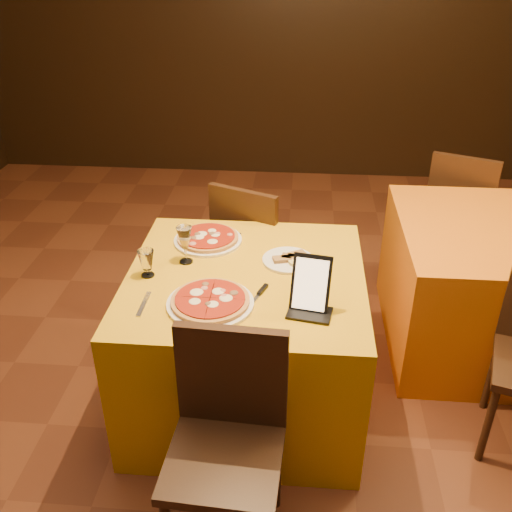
# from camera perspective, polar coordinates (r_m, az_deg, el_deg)

# --- Properties ---
(floor) EXTENTS (6.00, 7.00, 0.01)m
(floor) POSITION_cam_1_polar(r_m,az_deg,el_deg) (2.89, 1.71, -17.89)
(floor) COLOR #5E2D19
(floor) RESTS_ON ground
(wall_back) EXTENTS (6.00, 0.01, 2.80)m
(wall_back) POSITION_cam_1_polar(r_m,az_deg,el_deg) (5.50, 4.24, 22.02)
(wall_back) COLOR black
(wall_back) RESTS_ON floor
(main_table) EXTENTS (1.10, 1.10, 0.75)m
(main_table) POSITION_cam_1_polar(r_m,az_deg,el_deg) (2.86, -0.98, -8.23)
(main_table) COLOR #DFA20E
(main_table) RESTS_ON floor
(side_table) EXTENTS (1.10, 1.10, 0.75)m
(side_table) POSITION_cam_1_polar(r_m,az_deg,el_deg) (3.51, 22.42, -2.83)
(side_table) COLOR orange
(side_table) RESTS_ON floor
(chair_main_near) EXTENTS (0.46, 0.46, 0.91)m
(chair_main_near) POSITION_cam_1_polar(r_m,az_deg,el_deg) (2.21, -3.22, -19.66)
(chair_main_near) COLOR black
(chair_main_near) RESTS_ON floor
(chair_main_far) EXTENTS (0.48, 0.48, 0.91)m
(chair_main_far) POSITION_cam_1_polar(r_m,az_deg,el_deg) (3.46, 0.29, 0.76)
(chair_main_far) COLOR black
(chair_main_far) RESTS_ON floor
(chair_side_far) EXTENTS (0.59, 0.59, 0.91)m
(chair_side_far) POSITION_cam_1_polar(r_m,az_deg,el_deg) (4.17, 19.76, 4.19)
(chair_side_far) COLOR black
(chair_side_far) RESTS_ON floor
(pizza_near) EXTENTS (0.37, 0.37, 0.03)m
(pizza_near) POSITION_cam_1_polar(r_m,az_deg,el_deg) (2.43, -4.59, -4.58)
(pizza_near) COLOR white
(pizza_near) RESTS_ON main_table
(pizza_far) EXTENTS (0.35, 0.35, 0.03)m
(pizza_far) POSITION_cam_1_polar(r_m,az_deg,el_deg) (2.92, -4.84, 1.72)
(pizza_far) COLOR white
(pizza_far) RESTS_ON main_table
(cutlet_dish) EXTENTS (0.25, 0.25, 0.03)m
(cutlet_dish) POSITION_cam_1_polar(r_m,az_deg,el_deg) (2.74, 3.25, -0.32)
(cutlet_dish) COLOR white
(cutlet_dish) RESTS_ON main_table
(wine_glass) EXTENTS (0.09, 0.09, 0.19)m
(wine_glass) POSITION_cam_1_polar(r_m,az_deg,el_deg) (2.71, -7.11, 1.14)
(wine_glass) COLOR #EFD088
(wine_glass) RESTS_ON main_table
(water_glass) EXTENTS (0.09, 0.09, 0.13)m
(water_glass) POSITION_cam_1_polar(r_m,az_deg,el_deg) (2.64, -10.88, -0.73)
(water_glass) COLOR silver
(water_glass) RESTS_ON main_table
(tablet) EXTENTS (0.18, 0.12, 0.23)m
(tablet) POSITION_cam_1_polar(r_m,az_deg,el_deg) (2.36, 5.50, -2.75)
(tablet) COLOR black
(tablet) RESTS_ON main_table
(knife) EXTENTS (0.09, 0.20, 0.01)m
(knife) POSITION_cam_1_polar(r_m,az_deg,el_deg) (2.46, -0.17, -4.45)
(knife) COLOR silver
(knife) RESTS_ON main_table
(fork_near) EXTENTS (0.02, 0.18, 0.01)m
(fork_near) POSITION_cam_1_polar(r_m,az_deg,el_deg) (2.48, -11.16, -4.73)
(fork_near) COLOR silver
(fork_near) RESTS_ON main_table
(fork_far) EXTENTS (0.04, 0.14, 0.01)m
(fork_far) POSITION_cam_1_polar(r_m,az_deg,el_deg) (2.93, -1.94, 1.67)
(fork_far) COLOR #B7B7BE
(fork_far) RESTS_ON main_table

